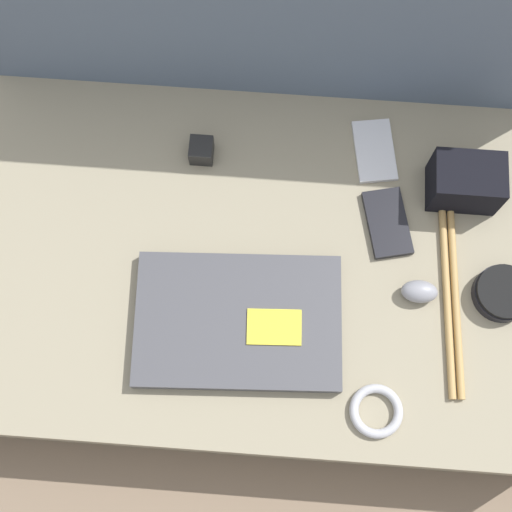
# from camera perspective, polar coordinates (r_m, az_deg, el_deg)

# --- Properties ---
(ground_plane) EXTENTS (8.00, 8.00, 0.00)m
(ground_plane) POSITION_cam_1_polar(r_m,az_deg,el_deg) (1.39, -0.00, -2.15)
(ground_plane) COLOR #7A6651
(couch_seat) EXTENTS (1.03, 0.65, 0.16)m
(couch_seat) POSITION_cam_1_polar(r_m,az_deg,el_deg) (1.31, -0.00, -1.26)
(couch_seat) COLOR gray
(couch_seat) RESTS_ON ground_plane
(couch_backrest) EXTENTS (1.03, 0.20, 0.55)m
(couch_backrest) POSITION_cam_1_polar(r_m,az_deg,el_deg) (1.32, 1.44, 19.21)
(couch_backrest) COLOR slate
(couch_backrest) RESTS_ON ground_plane
(laptop) EXTENTS (0.35, 0.25, 0.03)m
(laptop) POSITION_cam_1_polar(r_m,az_deg,el_deg) (1.20, -1.41, -5.23)
(laptop) COLOR #47474C
(laptop) RESTS_ON couch_seat
(computer_mouse) EXTENTS (0.06, 0.04, 0.03)m
(computer_mouse) POSITION_cam_1_polar(r_m,az_deg,el_deg) (1.23, 12.94, -2.79)
(computer_mouse) COLOR gray
(computer_mouse) RESTS_ON couch_seat
(speaker_puck) EXTENTS (0.10, 0.10, 0.03)m
(speaker_puck) POSITION_cam_1_polar(r_m,az_deg,el_deg) (1.27, 19.11, -2.81)
(speaker_puck) COLOR black
(speaker_puck) RESTS_ON couch_seat
(phone_silver) EXTENTS (0.09, 0.14, 0.01)m
(phone_silver) POSITION_cam_1_polar(r_m,az_deg,el_deg) (1.27, 10.46, 2.62)
(phone_silver) COLOR black
(phone_silver) RESTS_ON couch_seat
(phone_black) EXTENTS (0.09, 0.13, 0.01)m
(phone_black) POSITION_cam_1_polar(r_m,az_deg,el_deg) (1.32, 9.46, 8.30)
(phone_black) COLOR silver
(phone_black) RESTS_ON couch_seat
(camera_pouch) EXTENTS (0.12, 0.08, 0.09)m
(camera_pouch) POSITION_cam_1_polar(r_m,az_deg,el_deg) (1.29, 16.42, 5.70)
(camera_pouch) COLOR black
(camera_pouch) RESTS_ON couch_seat
(charger_brick) EXTENTS (0.04, 0.04, 0.04)m
(charger_brick) POSITION_cam_1_polar(r_m,az_deg,el_deg) (1.29, -4.39, 8.42)
(charger_brick) COLOR black
(charger_brick) RESTS_ON couch_seat
(cable_coil) EXTENTS (0.09, 0.09, 0.02)m
(cable_coil) POSITION_cam_1_polar(r_m,az_deg,el_deg) (1.20, 9.59, -12.13)
(cable_coil) COLOR #B2B2B7
(cable_coil) RESTS_ON couch_seat
(drumstick_pair) EXTENTS (0.05, 0.37, 0.01)m
(drumstick_pair) POSITION_cam_1_polar(r_m,az_deg,el_deg) (1.26, 15.32, -2.62)
(drumstick_pair) COLOR tan
(drumstick_pair) RESTS_ON couch_seat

